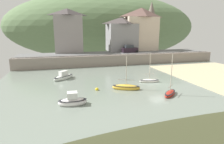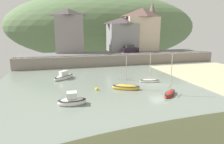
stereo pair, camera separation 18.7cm
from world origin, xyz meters
name	(u,v)px [view 1 (the left image)]	position (x,y,z in m)	size (l,w,h in m)	color
ground	(218,106)	(1.40, -9.56, 0.16)	(48.00, 41.00, 0.61)	slate
quay_seawall	(122,59)	(0.00, 17.50, 1.36)	(48.00, 9.40, 2.40)	gray
hillside_backdrop	(106,27)	(4.98, 55.20, 9.46)	(80.00, 44.00, 27.03)	#5A754C
waterfront_building_left	(68,31)	(-12.03, 25.20, 7.94)	(7.13, 5.36, 10.92)	gray
waterfront_building_centre	(122,34)	(2.33, 25.20, 7.04)	(8.04, 6.22, 9.14)	gray
waterfront_building_right	(141,29)	(8.11, 25.20, 8.36)	(9.30, 4.93, 11.73)	beige
church_with_spire	(151,25)	(13.11, 29.20, 9.74)	(3.00, 3.00, 14.21)	gray
rowboat_small_beached	(170,93)	(-1.30, -4.90, 0.25)	(2.92, 2.71, 5.28)	#A82419
sailboat_tall_mast	(126,87)	(-5.76, -1.23, 0.29)	(3.97, 2.62, 4.75)	gold
sailboat_nearest_shore	(64,77)	(-13.88, 6.66, 0.39)	(3.74, 3.47, 1.60)	white
fishing_boat_green	(149,81)	(-1.05, 1.21, 0.24)	(3.21, 1.51, 4.72)	silver
dinghy_open_wooden	(73,101)	(-13.13, -4.75, 0.40)	(3.13, 1.51, 1.63)	white
parked_car_near_slipway	(130,49)	(3.02, 20.70, 3.20)	(4.17, 1.88, 1.95)	black
mooring_buoy	(97,89)	(-9.68, -0.57, 0.14)	(0.46, 0.46, 0.46)	yellow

